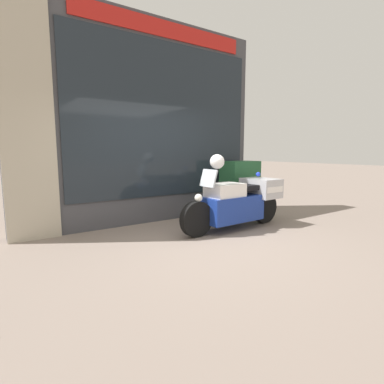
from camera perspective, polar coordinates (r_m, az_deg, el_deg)
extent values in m
plane|color=gray|center=(4.91, 2.07, -9.84)|extent=(60.00, 60.00, 0.00)
cube|color=#424247|center=(6.42, -8.79, 12.89)|extent=(5.21, 0.40, 4.13)
cube|color=#B2A893|center=(5.84, -29.22, 12.50)|extent=(0.82, 0.55, 4.13)
cube|color=#1E262D|center=(6.41, -4.84, 13.41)|extent=(4.16, 0.02, 3.13)
cube|color=red|center=(6.81, -5.02, 28.52)|extent=(3.75, 0.03, 0.32)
cube|color=slate|center=(6.67, -5.91, -2.69)|extent=(3.94, 0.30, 0.55)
cube|color=silver|center=(6.69, -6.60, 4.91)|extent=(3.94, 0.02, 1.25)
cube|color=beige|center=(6.56, -6.10, 10.23)|extent=(3.94, 0.30, 0.02)
cube|color=#C68E19|center=(6.03, -17.87, 10.49)|extent=(0.18, 0.04, 0.06)
cube|color=maroon|center=(6.36, -9.80, 10.60)|extent=(0.18, 0.04, 0.06)
cube|color=#B7B2A8|center=(6.79, -2.65, 10.53)|extent=(0.18, 0.04, 0.06)
cube|color=#195623|center=(7.32, 3.56, 10.33)|extent=(0.18, 0.04, 0.06)
cube|color=#2866B7|center=(6.06, -15.77, -0.08)|extent=(0.19, 0.04, 0.27)
cube|color=white|center=(6.55, -5.69, 0.75)|extent=(0.19, 0.02, 0.27)
cube|color=yellow|center=(7.20, 2.79, 1.43)|extent=(0.19, 0.03, 0.27)
cylinder|color=black|center=(5.22, 0.86, -5.19)|extent=(0.63, 0.16, 0.63)
cylinder|color=black|center=(6.42, 13.60, -2.92)|extent=(0.63, 0.16, 0.63)
cube|color=navy|center=(5.73, 7.60, -3.07)|extent=(1.22, 0.57, 0.48)
cube|color=white|center=(5.55, 6.28, 0.21)|extent=(0.67, 0.50, 0.27)
cube|color=black|center=(5.87, 9.60, 0.82)|extent=(0.71, 0.42, 0.10)
cube|color=#B7B7BC|center=(6.26, 12.95, 0.80)|extent=(0.55, 0.74, 0.38)
cube|color=white|center=(6.26, 12.95, 0.80)|extent=(0.50, 0.75, 0.11)
cube|color=#B2BCC6|center=(5.27, 3.16, 2.63)|extent=(0.13, 0.38, 0.31)
sphere|color=white|center=(5.17, 1.25, -1.13)|extent=(0.14, 0.14, 0.14)
sphere|color=blue|center=(6.17, 12.49, 3.33)|extent=(0.09, 0.09, 0.09)
cube|color=#235633|center=(7.06, 9.07, 0.73)|extent=(0.82, 0.53, 1.25)
sphere|color=white|center=(5.38, 4.81, 5.79)|extent=(0.26, 0.26, 0.26)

